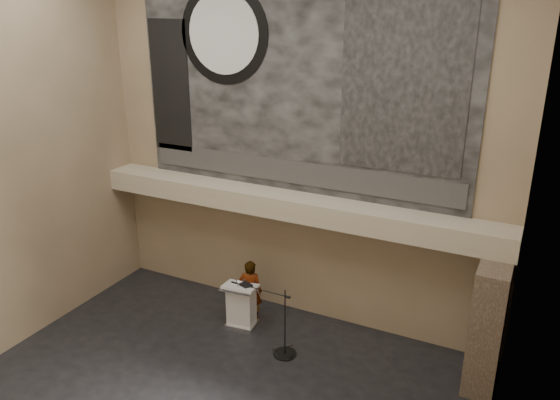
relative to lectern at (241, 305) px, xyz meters
The scene contains 17 objects.
wall_back 3.99m from the lectern, 58.61° to the left, with size 10.00×0.02×8.50m, color #796A4D.
wall_right 7.38m from the lectern, 25.07° to the right, with size 0.02×8.00×8.50m, color #796A4D.
soffit 2.68m from the lectern, 48.53° to the left, with size 10.00×0.80×0.50m, color tan.
sprinkler_left 2.42m from the lectern, 133.95° to the left, with size 0.04×0.04×0.06m, color #B2893D.
sprinkler_right 3.52m from the lectern, 17.39° to the left, with size 0.04×0.04×0.06m, color #B2893D.
banner 5.36m from the lectern, 58.01° to the left, with size 8.00×0.05×5.00m, color black.
banner_text_strip 3.42m from the lectern, 57.17° to the left, with size 7.76×0.02×0.55m, color #2E2E2E.
banner_clock_rim 6.35m from the lectern, 129.62° to the left, with size 2.30×2.30×0.02m, color black.
banner_clock_face 6.34m from the lectern, 130.09° to the left, with size 1.84×1.84×0.02m, color silver.
banner_building_print 6.26m from the lectern, 20.97° to the left, with size 2.60×0.02×3.60m, color black.
banner_brick_print 5.64m from the lectern, 154.93° to the left, with size 1.10×0.02×3.20m, color black.
stone_pier 5.51m from the lectern, ahead, with size 0.60×1.40×2.70m, color #423428.
lectern is the anchor object (origin of this frame).
binder 0.58m from the lectern, 11.95° to the left, with size 0.28×0.23×0.04m, color black.
papers 0.56m from the lectern, behind, with size 0.22×0.30×0.01m, color white.
speaker_person 0.42m from the lectern, 78.16° to the left, with size 0.58×0.38×1.59m, color silver.
mic_stand 1.54m from the lectern, 22.53° to the right, with size 1.61×0.52×1.62m.
Camera 1 is at (5.12, -7.06, 7.38)m, focal length 35.00 mm.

